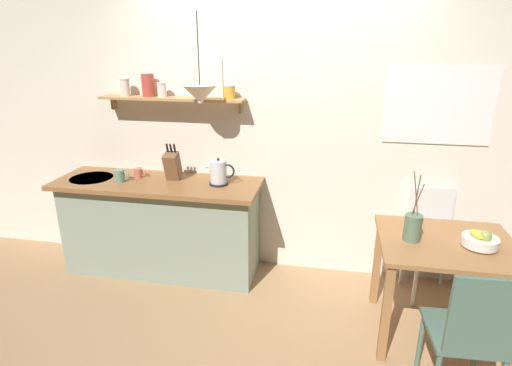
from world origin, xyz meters
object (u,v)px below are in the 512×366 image
(twig_vase, at_px, (413,227))
(coffee_mug_spare, at_px, (139,173))
(dining_chair_far, at_px, (432,236))
(electric_kettle, at_px, (219,173))
(pendant_lamp, at_px, (200,94))
(coffee_mug_by_sink, at_px, (120,176))
(dining_table, at_px, (445,258))
(fruit_bowl, at_px, (480,240))
(knife_block, at_px, (172,166))
(dining_chair_near, at_px, (471,332))

(twig_vase, bearing_deg, coffee_mug_spare, 165.76)
(dining_chair_far, distance_m, twig_vase, 0.77)
(electric_kettle, height_order, pendant_lamp, pendant_lamp)
(twig_vase, xyz_separation_m, coffee_mug_by_sink, (-2.39, 0.44, 0.08))
(dining_table, distance_m, pendant_lamp, 2.19)
(fruit_bowl, distance_m, electric_kettle, 2.03)
(electric_kettle, height_order, knife_block, knife_block)
(twig_vase, distance_m, pendant_lamp, 1.89)
(coffee_mug_by_sink, relative_size, pendant_lamp, 0.19)
(pendant_lamp, bearing_deg, coffee_mug_by_sink, -175.94)
(dining_table, xyz_separation_m, coffee_mug_by_sink, (-2.63, 0.41, 0.31))
(twig_vase, distance_m, knife_block, 2.03)
(dining_chair_far, height_order, coffee_mug_spare, coffee_mug_spare)
(fruit_bowl, bearing_deg, dining_chair_far, 101.67)
(twig_vase, distance_m, coffee_mug_spare, 2.35)
(twig_vase, height_order, pendant_lamp, pendant_lamp)
(dining_chair_near, distance_m, dining_chair_far, 1.23)
(dining_chair_near, relative_size, pendant_lamp, 1.34)
(dining_chair_far, relative_size, knife_block, 2.73)
(pendant_lamp, bearing_deg, coffee_mug_spare, 172.06)
(electric_kettle, relative_size, pendant_lamp, 0.36)
(dining_table, xyz_separation_m, dining_chair_near, (0.01, -0.63, -0.12))
(dining_chair_near, height_order, fruit_bowl, dining_chair_near)
(dining_chair_far, distance_m, pendant_lamp, 2.25)
(dining_chair_near, relative_size, electric_kettle, 3.70)
(dining_table, xyz_separation_m, knife_block, (-2.19, 0.54, 0.39))
(pendant_lamp, bearing_deg, dining_chair_far, 3.94)
(dining_chair_far, height_order, pendant_lamp, pendant_lamp)
(dining_chair_near, relative_size, fruit_bowl, 4.06)
(knife_block, relative_size, coffee_mug_by_sink, 2.50)
(dining_chair_near, bearing_deg, coffee_mug_by_sink, 158.52)
(dining_table, bearing_deg, twig_vase, -174.67)
(coffee_mug_spare, bearing_deg, pendant_lamp, -7.94)
(electric_kettle, xyz_separation_m, coffee_mug_by_sink, (-0.87, -0.09, -0.05))
(dining_chair_near, bearing_deg, fruit_bowl, 73.53)
(coffee_mug_by_sink, bearing_deg, dining_chair_far, 3.97)
(fruit_bowl, distance_m, coffee_mug_spare, 2.78)
(dining_chair_near, height_order, dining_chair_far, dining_chair_near)
(knife_block, bearing_deg, coffee_mug_spare, 178.00)
(fruit_bowl, distance_m, pendant_lamp, 2.29)
(dining_chair_far, relative_size, electric_kettle, 3.63)
(fruit_bowl, bearing_deg, knife_block, 166.01)
(twig_vase, relative_size, coffee_mug_spare, 4.28)
(dining_chair_far, bearing_deg, pendant_lamp, -176.06)
(fruit_bowl, bearing_deg, dining_chair_near, -106.47)
(pendant_lamp, bearing_deg, fruit_bowl, -13.97)
(dining_chair_far, xyz_separation_m, pendant_lamp, (-1.93, -0.13, 1.15))
(electric_kettle, xyz_separation_m, knife_block, (-0.43, 0.04, 0.03))
(knife_block, bearing_deg, dining_chair_far, 1.41)
(fruit_bowl, relative_size, knife_block, 0.69)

